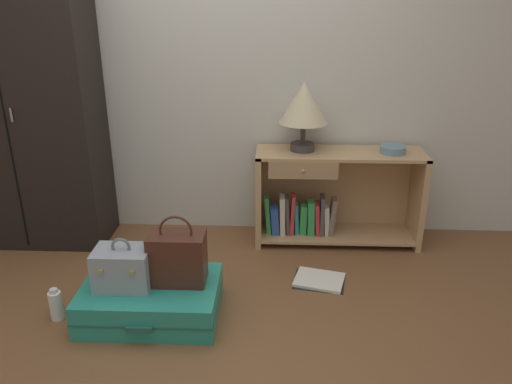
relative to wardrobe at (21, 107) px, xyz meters
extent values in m
plane|color=brown|center=(1.31, -1.20, -0.99)|extent=(9.00, 9.00, 0.00)
cube|color=beige|center=(1.31, 0.30, 0.31)|extent=(6.40, 0.10, 2.60)
cube|color=black|center=(0.00, 0.00, 0.00)|extent=(1.03, 0.45, 1.98)
cube|color=black|center=(0.00, -0.23, 0.00)|extent=(0.01, 0.01, 1.88)
cylinder|color=gray|center=(0.05, -0.24, 0.00)|extent=(0.01, 0.01, 0.09)
cube|color=tan|center=(1.63, 0.04, -0.65)|extent=(0.04, 0.36, 0.68)
cube|color=tan|center=(2.76, 0.04, -0.65)|extent=(0.04, 0.36, 0.68)
cube|color=tan|center=(2.19, 0.04, -0.31)|extent=(1.17, 0.36, 0.02)
cube|color=tan|center=(2.19, 0.04, -0.93)|extent=(1.09, 0.36, 0.02)
cube|color=tan|center=(2.19, 0.21, -0.65)|extent=(1.09, 0.01, 0.66)
cube|color=#A68259|center=(1.93, -0.13, -0.39)|extent=(0.47, 0.02, 0.12)
sphere|color=#9E844C|center=(1.93, -0.14, -0.39)|extent=(0.02, 0.02, 0.02)
cube|color=green|center=(1.69, 0.01, -0.78)|extent=(0.05, 0.09, 0.29)
cube|color=#2D51B2|center=(1.74, 0.01, -0.82)|extent=(0.07, 0.11, 0.21)
cube|color=beige|center=(1.80, 0.01, -0.78)|extent=(0.05, 0.12, 0.29)
cube|color=#4C474C|center=(1.83, 0.01, -0.78)|extent=(0.04, 0.09, 0.29)
cube|color=red|center=(1.87, 0.01, -0.77)|extent=(0.04, 0.11, 0.30)
cube|color=teal|center=(1.90, 0.01, -0.81)|extent=(0.04, 0.08, 0.23)
cube|color=green|center=(1.95, 0.01, -0.81)|extent=(0.05, 0.08, 0.22)
cube|color=green|center=(2.00, 0.01, -0.80)|extent=(0.05, 0.11, 0.26)
cube|color=red|center=(2.05, 0.01, -0.80)|extent=(0.04, 0.11, 0.24)
cube|color=#4C474C|center=(2.08, 0.01, -0.77)|extent=(0.03, 0.12, 0.30)
cube|color=beige|center=(2.12, 0.01, -0.81)|extent=(0.05, 0.10, 0.22)
cube|color=#726659|center=(2.16, 0.01, -0.78)|extent=(0.06, 0.11, 0.28)
cylinder|color=#3D3838|center=(1.93, 0.06, -0.28)|extent=(0.17, 0.17, 0.05)
cylinder|color=#3D3838|center=(1.93, 0.06, -0.18)|extent=(0.04, 0.04, 0.15)
cone|color=beige|center=(1.93, 0.06, 0.03)|extent=(0.34, 0.34, 0.28)
cylinder|color=slate|center=(2.55, 0.03, -0.28)|extent=(0.17, 0.17, 0.05)
cube|color=teal|center=(1.05, -0.94, -0.89)|extent=(0.76, 0.52, 0.20)
cube|color=#235E52|center=(1.05, -0.94, -0.89)|extent=(0.77, 0.52, 0.01)
cube|color=#235E52|center=(1.05, -1.21, -0.89)|extent=(0.14, 0.02, 0.03)
cube|color=#8E99A3|center=(0.92, -0.96, -0.67)|extent=(0.30, 0.21, 0.22)
torus|color=slate|center=(0.92, -0.96, -0.54)|extent=(0.11, 0.02, 0.11)
cube|color=tan|center=(0.83, -1.07, -0.64)|extent=(0.02, 0.01, 0.02)
cube|color=tan|center=(1.00, -1.07, -0.64)|extent=(0.02, 0.01, 0.02)
cube|color=#472319|center=(1.21, -0.90, -0.64)|extent=(0.31, 0.18, 0.29)
torus|color=#472319|center=(1.21, -0.90, -0.47)|extent=(0.18, 0.01, 0.18)
cylinder|color=white|center=(0.52, -1.00, -0.90)|extent=(0.07, 0.07, 0.17)
cylinder|color=silver|center=(0.52, -1.00, -0.81)|extent=(0.04, 0.04, 0.02)
cube|color=white|center=(2.03, -0.55, -0.98)|extent=(0.35, 0.30, 0.02)
cube|color=black|center=(2.03, -0.55, -0.99)|extent=(0.36, 0.30, 0.01)
camera|label=1|loc=(1.74, -3.35, 0.74)|focal=35.56mm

